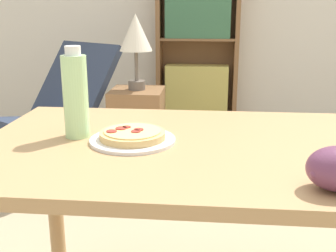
# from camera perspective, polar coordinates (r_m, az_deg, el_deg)

# --- Properties ---
(dining_table) EXTENTS (1.31, 0.79, 0.75)m
(dining_table) POSITION_cam_1_polar(r_m,az_deg,el_deg) (1.25, 4.82, -6.73)
(dining_table) COLOR tan
(dining_table) RESTS_ON ground_plane
(pizza_on_plate) EXTENTS (0.25, 0.25, 0.04)m
(pizza_on_plate) POSITION_cam_1_polar(r_m,az_deg,el_deg) (1.23, -4.82, -1.46)
(pizza_on_plate) COLOR white
(pizza_on_plate) RESTS_ON dining_table
(drink_bottle) EXTENTS (0.07, 0.07, 0.27)m
(drink_bottle) POSITION_cam_1_polar(r_m,az_deg,el_deg) (1.27, -12.42, 4.11)
(drink_bottle) COLOR #B7EAA3
(drink_bottle) RESTS_ON dining_table
(lounge_chair_near) EXTENTS (0.87, 0.96, 0.88)m
(lounge_chair_near) POSITION_cam_1_polar(r_m,az_deg,el_deg) (3.00, -14.67, -0.94)
(lounge_chair_near) COLOR slate
(lounge_chair_near) RESTS_ON ground_plane
(bookshelf) EXTENTS (0.70, 0.24, 1.71)m
(bookshelf) POSITION_cam_1_polar(r_m,az_deg,el_deg) (3.72, 4.00, 10.56)
(bookshelf) COLOR brown
(bookshelf) RESTS_ON ground_plane
(side_table) EXTENTS (0.34, 0.34, 0.60)m
(side_table) POSITION_cam_1_polar(r_m,az_deg,el_deg) (2.84, -4.12, -1.04)
(side_table) COLOR brown
(side_table) RESTS_ON ground_plane
(table_lamp) EXTENTS (0.21, 0.21, 0.48)m
(table_lamp) POSITION_cam_1_polar(r_m,az_deg,el_deg) (2.72, -4.39, 12.04)
(table_lamp) COLOR #665B51
(table_lamp) RESTS_ON side_table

